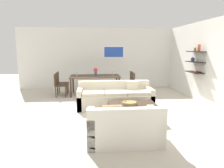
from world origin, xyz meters
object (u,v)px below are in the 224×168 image
apple_on_coffee_table (125,103)px  dining_chair_right_near (130,82)px  centerpiece_vase (96,71)px  wine_glass_left_near (77,74)px  decorative_bowl (129,103)px  coffee_table (133,112)px  dining_chair_right_far (129,81)px  sofa_beige (115,98)px  dining_chair_left_near (59,83)px  wine_glass_left_far (77,73)px  loveseat_white (124,127)px  dining_table (95,77)px  wine_glass_right_near (113,73)px  dining_chair_left_far (61,81)px

apple_on_coffee_table → dining_chair_right_near: bearing=77.1°
centerpiece_vase → wine_glass_left_near: bearing=-173.6°
dining_chair_right_near → decorative_bowl: bearing=-100.6°
apple_on_coffee_table → centerpiece_vase: size_ratio=0.27×
coffee_table → decorative_bowl: (-0.09, 0.02, 0.23)m
dining_chair_right_far → centerpiece_vase: 1.44m
sofa_beige → dining_chair_left_near: size_ratio=2.60×
wine_glass_left_far → apple_on_coffee_table: bearing=-64.2°
loveseat_white → centerpiece_vase: size_ratio=4.49×
centerpiece_vase → loveseat_white: bearing=-83.2°
apple_on_coffee_table → sofa_beige: bearing=97.7°
sofa_beige → dining_table: sofa_beige is taller
wine_glass_right_near → decorative_bowl: bearing=-86.8°
dining_table → dining_chair_left_far: 1.40m
sofa_beige → loveseat_white: (-0.08, -2.45, 0.00)m
sofa_beige → wine_glass_left_near: bearing=128.0°
coffee_table → centerpiece_vase: centerpiece_vase is taller
decorative_bowl → dining_chair_left_near: (-2.23, 2.72, 0.08)m
loveseat_white → centerpiece_vase: (-0.50, 4.21, 0.65)m
wine_glass_right_near → wine_glass_left_far: 1.43m
dining_chair_right_far → wine_glass_left_near: bearing=-170.4°
loveseat_white → dining_chair_left_near: dining_chair_left_near is taller
sofa_beige → dining_table: bearing=108.6°
loveseat_white → dining_chair_right_near: (0.84, 4.02, 0.21)m
wine_glass_left_near → centerpiece_vase: (0.73, 0.08, 0.09)m
apple_on_coffee_table → wine_glass_left_near: size_ratio=0.59×
sofa_beige → dining_chair_right_far: 2.17m
coffee_table → wine_glass_right_near: bearing=94.9°
loveseat_white → dining_chair_left_far: (-1.89, 4.47, 0.21)m
coffee_table → wine_glass_right_near: size_ratio=7.03×
wine_glass_left_far → decorative_bowl: bearing=-63.0°
centerpiece_vase → wine_glass_left_far: bearing=167.3°
wine_glass_left_far → centerpiece_vase: (0.73, -0.16, 0.09)m
coffee_table → dining_chair_left_near: size_ratio=1.40×
dining_chair_right_near → centerpiece_vase: (-1.34, 0.18, 0.44)m
dining_chair_left_far → wine_glass_right_near: bearing=-9.6°
dining_chair_right_near → dining_chair_right_far: 0.45m
loveseat_white → wine_glass_left_near: 4.34m
decorative_bowl → dining_chair_left_far: size_ratio=0.43×
loveseat_white → sofa_beige: bearing=88.1°
decorative_bowl → dining_chair_right_near: dining_chair_right_near is taller
wine_glass_left_near → apple_on_coffee_table: bearing=-62.3°
wine_glass_left_near → loveseat_white: bearing=-73.4°
sofa_beige → wine_glass_right_near: bearing=86.7°
dining_chair_left_near → dining_chair_right_far: size_ratio=1.00×
wine_glass_left_far → wine_glass_left_near: (0.00, -0.25, 0.00)m
dining_chair_left_far → sofa_beige: bearing=-45.7°
decorative_bowl → wine_glass_left_near: size_ratio=2.62×
dining_chair_left_far → wine_glass_left_near: bearing=-27.7°
coffee_table → dining_chair_right_far: 3.23m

